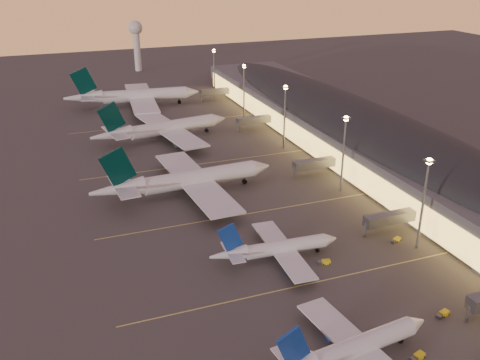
# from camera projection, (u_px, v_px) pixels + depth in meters

# --- Properties ---
(ground) EXTENTS (700.00, 700.00, 0.00)m
(ground) POSITION_uv_depth(u_px,v_px,m) (296.00, 274.00, 132.38)
(ground) COLOR #3D3A38
(airliner_narrow_south) EXTENTS (37.84, 34.02, 13.51)m
(airliner_narrow_south) POSITION_uv_depth(u_px,v_px,m) (350.00, 349.00, 102.09)
(airliner_narrow_south) COLOR silver
(airliner_narrow_south) RESTS_ON ground
(airliner_narrow_north) EXTENTS (34.81, 31.10, 12.44)m
(airliner_narrow_north) POSITION_uv_depth(u_px,v_px,m) (275.00, 248.00, 137.36)
(airliner_narrow_north) COLOR silver
(airliner_narrow_north) RESTS_ON ground
(airliner_wide_near) EXTENTS (61.41, 56.04, 19.65)m
(airliner_wide_near) POSITION_uv_depth(u_px,v_px,m) (185.00, 180.00, 173.79)
(airliner_wide_near) COLOR silver
(airliner_wide_near) RESTS_ON ground
(airliner_wide_mid) EXTENTS (60.41, 55.70, 19.37)m
(airliner_wide_mid) POSITION_uv_depth(u_px,v_px,m) (162.00, 129.00, 224.78)
(airliner_wide_mid) COLOR silver
(airliner_wide_mid) RESTS_ON ground
(airliner_wide_far) EXTENTS (68.11, 62.32, 21.78)m
(airliner_wide_far) POSITION_uv_depth(u_px,v_px,m) (133.00, 96.00, 273.14)
(airliner_wide_far) COLOR silver
(airliner_wide_far) RESTS_ON ground
(terminal_building) EXTENTS (56.35, 255.00, 17.46)m
(terminal_building) POSITION_uv_depth(u_px,v_px,m) (357.00, 129.00, 211.33)
(terminal_building) COLOR #4F4F54
(terminal_building) RESTS_ON ground
(light_masts) EXTENTS (2.20, 217.20, 25.90)m
(light_masts) POSITION_uv_depth(u_px,v_px,m) (308.00, 120.00, 193.09)
(light_masts) COLOR slate
(light_masts) RESTS_ON ground
(radar_tower) EXTENTS (9.00, 9.00, 32.50)m
(radar_tower) POSITION_uv_depth(u_px,v_px,m) (136.00, 37.00, 350.80)
(radar_tower) COLOR silver
(radar_tower) RESTS_ON ground
(lane_markings) EXTENTS (90.00, 180.36, 0.00)m
(lane_markings) POSITION_uv_depth(u_px,v_px,m) (240.00, 207.00, 166.81)
(lane_markings) COLOR #D8C659
(lane_markings) RESTS_ON ground
(baggage_tug_a) EXTENTS (3.63, 2.19, 1.01)m
(baggage_tug_a) POSITION_uv_depth(u_px,v_px,m) (418.00, 357.00, 104.58)
(baggage_tug_a) COLOR yellow
(baggage_tug_a) RESTS_ON ground
(baggage_tug_b) EXTENTS (3.60, 2.20, 1.01)m
(baggage_tug_b) POSITION_uv_depth(u_px,v_px,m) (443.00, 314.00, 116.91)
(baggage_tug_b) COLOR yellow
(baggage_tug_b) RESTS_ON ground
(baggage_tug_c) EXTENTS (3.49, 2.09, 0.98)m
(baggage_tug_c) POSITION_uv_depth(u_px,v_px,m) (325.00, 262.00, 136.56)
(baggage_tug_c) COLOR yellow
(baggage_tug_c) RESTS_ON ground
(baggage_tug_d) EXTENTS (3.47, 2.36, 0.97)m
(baggage_tug_d) POSITION_uv_depth(u_px,v_px,m) (396.00, 240.00, 147.01)
(baggage_tug_d) COLOR yellow
(baggage_tug_d) RESTS_ON ground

